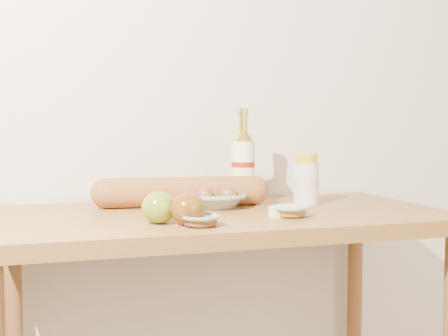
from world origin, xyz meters
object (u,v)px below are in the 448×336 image
(table, at_px, (221,257))
(baguette, at_px, (182,192))
(egg_bowl, at_px, (215,198))
(cream_bottle, at_px, (306,181))
(bourbon_bottle, at_px, (243,165))

(table, bearing_deg, baguette, 121.26)
(egg_bowl, bearing_deg, cream_bottle, 0.36)
(bourbon_bottle, xyz_separation_m, baguette, (-0.19, -0.02, -0.07))
(baguette, bearing_deg, egg_bowl, -23.41)
(bourbon_bottle, distance_m, baguette, 0.20)
(table, relative_size, cream_bottle, 8.10)
(cream_bottle, bearing_deg, baguette, 174.24)
(bourbon_bottle, distance_m, cream_bottle, 0.19)
(table, height_order, baguette, baguette)
(bourbon_bottle, xyz_separation_m, egg_bowl, (-0.10, -0.06, -0.09))
(bourbon_bottle, height_order, egg_bowl, bourbon_bottle)
(table, height_order, bourbon_bottle, bourbon_bottle)
(egg_bowl, distance_m, baguette, 0.10)
(table, distance_m, bourbon_bottle, 0.30)
(bourbon_bottle, relative_size, egg_bowl, 1.47)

